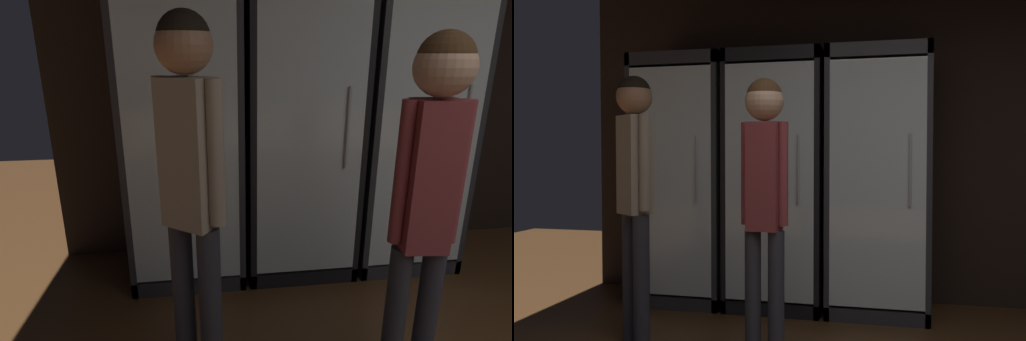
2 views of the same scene
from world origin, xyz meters
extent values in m
cube|color=black|center=(0.00, 3.03, 1.40)|extent=(6.00, 0.06, 2.80)
cube|color=#2B2B30|center=(-2.03, 2.96, 1.00)|extent=(0.74, 0.04, 1.99)
cube|color=#2B2B30|center=(-2.38, 2.66, 1.00)|extent=(0.04, 0.63, 1.99)
cube|color=#2B2B30|center=(-1.68, 2.66, 1.00)|extent=(0.04, 0.63, 1.99)
cube|color=#2B2B30|center=(-2.03, 2.66, 0.05)|extent=(0.74, 0.63, 0.10)
cube|color=white|center=(-2.03, 2.93, 1.00)|extent=(0.66, 0.02, 1.75)
cube|color=silver|center=(-2.03, 2.36, 1.00)|extent=(0.66, 0.02, 1.75)
cylinder|color=#B2B2B7|center=(-1.81, 2.33, 1.10)|extent=(0.02, 0.02, 0.50)
cube|color=silver|center=(-2.03, 2.66, 0.12)|extent=(0.64, 0.55, 0.02)
cylinder|color=#336B38|center=(-2.25, 2.64, 0.22)|extent=(0.07, 0.07, 0.19)
cylinder|color=#336B38|center=(-2.25, 2.64, 0.36)|extent=(0.03, 0.03, 0.08)
cylinder|color=#B2332D|center=(-2.25, 2.64, 0.22)|extent=(0.07, 0.07, 0.08)
cylinder|color=brown|center=(-2.04, 2.62, 0.25)|extent=(0.07, 0.07, 0.24)
cylinder|color=brown|center=(-2.04, 2.62, 0.40)|extent=(0.02, 0.02, 0.08)
cylinder|color=#B2332D|center=(-2.04, 2.62, 0.24)|extent=(0.07, 0.07, 0.09)
cylinder|color=black|center=(-1.81, 2.70, 0.23)|extent=(0.07, 0.07, 0.21)
cylinder|color=black|center=(-1.81, 2.70, 0.38)|extent=(0.03, 0.03, 0.09)
cylinder|color=#2D2D33|center=(-1.81, 2.70, 0.22)|extent=(0.07, 0.07, 0.07)
cube|color=silver|center=(-2.03, 2.66, 0.56)|extent=(0.64, 0.55, 0.02)
cylinder|color=#194723|center=(-2.20, 2.63, 0.65)|extent=(0.07, 0.07, 0.18)
cylinder|color=#194723|center=(-2.20, 2.63, 0.79)|extent=(0.02, 0.02, 0.09)
cylinder|color=#B2332D|center=(-2.20, 2.63, 0.64)|extent=(0.08, 0.08, 0.05)
cylinder|color=#194723|center=(-1.87, 2.62, 0.66)|extent=(0.07, 0.07, 0.19)
cylinder|color=#194723|center=(-1.87, 2.62, 0.80)|extent=(0.02, 0.02, 0.09)
cylinder|color=white|center=(-1.87, 2.62, 0.65)|extent=(0.07, 0.07, 0.05)
cube|color=silver|center=(-2.03, 2.66, 0.99)|extent=(0.64, 0.55, 0.02)
cylinder|color=black|center=(-2.28, 2.66, 1.10)|extent=(0.08, 0.08, 0.20)
cylinder|color=black|center=(-2.28, 2.66, 1.23)|extent=(0.03, 0.03, 0.07)
cylinder|color=tan|center=(-2.28, 2.66, 1.10)|extent=(0.08, 0.08, 0.07)
cylinder|color=gray|center=(-2.12, 2.62, 1.09)|extent=(0.07, 0.07, 0.18)
cylinder|color=gray|center=(-2.12, 2.62, 1.22)|extent=(0.02, 0.02, 0.07)
cylinder|color=beige|center=(-2.12, 2.62, 1.07)|extent=(0.07, 0.07, 0.05)
cylinder|color=#194723|center=(-1.96, 2.70, 1.09)|extent=(0.07, 0.07, 0.18)
cylinder|color=#194723|center=(-1.96, 2.70, 1.21)|extent=(0.02, 0.02, 0.06)
cylinder|color=#B2332D|center=(-1.96, 2.70, 1.09)|extent=(0.07, 0.07, 0.06)
cylinder|color=brown|center=(-1.78, 2.70, 1.11)|extent=(0.07, 0.07, 0.22)
cylinder|color=brown|center=(-1.78, 2.70, 1.27)|extent=(0.02, 0.02, 0.09)
cylinder|color=#B2332D|center=(-1.78, 2.70, 1.09)|extent=(0.07, 0.07, 0.07)
cube|color=silver|center=(-2.03, 2.66, 1.43)|extent=(0.64, 0.55, 0.02)
cylinder|color=brown|center=(-2.25, 2.62, 1.54)|extent=(0.07, 0.07, 0.20)
cylinder|color=brown|center=(-2.25, 2.62, 1.68)|extent=(0.02, 0.02, 0.08)
cylinder|color=#2D2D33|center=(-2.25, 2.62, 1.53)|extent=(0.07, 0.07, 0.08)
cylinder|color=brown|center=(-2.04, 2.69, 1.54)|extent=(0.06, 0.06, 0.21)
cylinder|color=brown|center=(-2.04, 2.69, 1.70)|extent=(0.02, 0.02, 0.10)
cylinder|color=tan|center=(-2.04, 2.69, 1.51)|extent=(0.07, 0.07, 0.08)
cylinder|color=#194723|center=(-1.83, 2.62, 1.55)|extent=(0.07, 0.07, 0.23)
cylinder|color=#194723|center=(-1.83, 2.62, 1.71)|extent=(0.02, 0.02, 0.08)
cylinder|color=tan|center=(-1.83, 2.62, 1.52)|extent=(0.08, 0.08, 0.08)
cube|color=black|center=(-1.26, 2.96, 1.00)|extent=(0.74, 0.04, 1.99)
cube|color=black|center=(-1.61, 2.66, 1.00)|extent=(0.04, 0.63, 1.99)
cube|color=black|center=(-0.90, 2.66, 1.00)|extent=(0.04, 0.63, 1.99)
cube|color=black|center=(-1.26, 2.66, 0.05)|extent=(0.74, 0.63, 0.10)
cube|color=white|center=(-1.26, 2.93, 1.00)|extent=(0.66, 0.02, 1.75)
cube|color=silver|center=(-1.26, 2.36, 1.00)|extent=(0.66, 0.02, 1.75)
cylinder|color=#B2B2B7|center=(-1.03, 2.33, 1.10)|extent=(0.02, 0.02, 0.50)
cube|color=silver|center=(-1.26, 2.66, 0.12)|extent=(0.64, 0.55, 0.02)
cylinder|color=#9EAD99|center=(-1.42, 2.66, 0.22)|extent=(0.08, 0.08, 0.19)
cylinder|color=#9EAD99|center=(-1.42, 2.66, 0.35)|extent=(0.03, 0.03, 0.07)
cylinder|color=tan|center=(-1.42, 2.66, 0.23)|extent=(0.08, 0.08, 0.05)
cylinder|color=gray|center=(-1.09, 2.64, 0.23)|extent=(0.07, 0.07, 0.20)
cylinder|color=gray|center=(-1.09, 2.64, 0.38)|extent=(0.02, 0.02, 0.10)
cylinder|color=white|center=(-1.09, 2.64, 0.21)|extent=(0.07, 0.07, 0.07)
cube|color=silver|center=(-1.26, 2.66, 0.70)|extent=(0.64, 0.55, 0.02)
cylinder|color=gray|center=(-1.50, 2.67, 0.81)|extent=(0.07, 0.07, 0.21)
cylinder|color=gray|center=(-1.50, 2.67, 0.96)|extent=(0.02, 0.02, 0.07)
cylinder|color=beige|center=(-1.50, 2.67, 0.81)|extent=(0.07, 0.07, 0.07)
cylinder|color=brown|center=(-1.33, 2.66, 0.80)|extent=(0.07, 0.07, 0.19)
cylinder|color=brown|center=(-1.33, 2.66, 0.93)|extent=(0.03, 0.03, 0.08)
cylinder|color=beige|center=(-1.33, 2.66, 0.79)|extent=(0.07, 0.07, 0.07)
cylinder|color=black|center=(-1.18, 2.70, 0.80)|extent=(0.07, 0.07, 0.18)
cylinder|color=black|center=(-1.18, 2.70, 0.92)|extent=(0.02, 0.02, 0.07)
cylinder|color=white|center=(-1.18, 2.70, 0.80)|extent=(0.07, 0.07, 0.06)
cylinder|color=brown|center=(-1.01, 2.70, 0.80)|extent=(0.07, 0.07, 0.19)
cylinder|color=brown|center=(-1.01, 2.70, 0.94)|extent=(0.03, 0.03, 0.09)
cylinder|color=beige|center=(-1.01, 2.70, 0.79)|extent=(0.07, 0.07, 0.05)
cube|color=silver|center=(-1.26, 2.66, 1.28)|extent=(0.64, 0.55, 0.02)
cylinder|color=brown|center=(-1.46, 2.68, 1.40)|extent=(0.08, 0.08, 0.23)
cylinder|color=brown|center=(-1.46, 2.68, 1.55)|extent=(0.03, 0.03, 0.06)
cylinder|color=#B2332D|center=(-1.46, 2.68, 1.40)|extent=(0.08, 0.08, 0.07)
cylinder|color=#336B38|center=(-1.25, 2.69, 1.40)|extent=(0.07, 0.07, 0.21)
cylinder|color=#336B38|center=(-1.25, 2.69, 1.55)|extent=(0.03, 0.03, 0.10)
cylinder|color=beige|center=(-1.25, 2.69, 1.38)|extent=(0.07, 0.07, 0.07)
cylinder|color=gray|center=(-1.04, 2.64, 1.39)|extent=(0.07, 0.07, 0.21)
cylinder|color=gray|center=(-1.04, 2.64, 1.53)|extent=(0.02, 0.02, 0.07)
cylinder|color=#2D2D33|center=(-1.04, 2.64, 1.40)|extent=(0.08, 0.08, 0.07)
cube|color=#2B2B30|center=(-0.48, 2.96, 1.00)|extent=(0.74, 0.04, 1.99)
cube|color=#2B2B30|center=(-0.83, 2.66, 1.00)|extent=(0.04, 0.63, 1.99)
cube|color=#2B2B30|center=(-0.13, 2.66, 1.00)|extent=(0.04, 0.63, 1.99)
cube|color=#2B2B30|center=(-0.48, 2.66, 0.05)|extent=(0.74, 0.63, 0.10)
cube|color=white|center=(-0.48, 2.93, 1.00)|extent=(0.66, 0.02, 1.75)
cube|color=silver|center=(-0.48, 2.36, 1.00)|extent=(0.66, 0.02, 1.75)
cylinder|color=#B2B2B7|center=(-0.25, 2.33, 1.10)|extent=(0.02, 0.02, 0.50)
cube|color=silver|center=(-0.48, 2.66, 0.12)|extent=(0.64, 0.55, 0.02)
cylinder|color=#194723|center=(-0.69, 2.62, 0.22)|extent=(0.07, 0.07, 0.19)
cylinder|color=#194723|center=(-0.69, 2.62, 0.36)|extent=(0.03, 0.03, 0.09)
cylinder|color=#B2332D|center=(-0.69, 2.62, 0.20)|extent=(0.08, 0.08, 0.08)
cylinder|color=#9EAD99|center=(-0.48, 2.64, 0.24)|extent=(0.07, 0.07, 0.23)
cylinder|color=#9EAD99|center=(-0.48, 2.64, 0.39)|extent=(0.02, 0.02, 0.07)
cylinder|color=#2D2D33|center=(-0.48, 2.64, 0.24)|extent=(0.08, 0.08, 0.09)
cylinder|color=#9EAD99|center=(-0.26, 2.68, 0.24)|extent=(0.06, 0.06, 0.23)
cylinder|color=#9EAD99|center=(-0.26, 2.68, 0.40)|extent=(0.02, 0.02, 0.08)
cylinder|color=#B2332D|center=(-0.26, 2.68, 0.22)|extent=(0.07, 0.07, 0.09)
cube|color=silver|center=(-0.48, 2.66, 0.70)|extent=(0.64, 0.55, 0.02)
cylinder|color=#336B38|center=(-0.73, 2.65, 0.80)|extent=(0.07, 0.07, 0.18)
cylinder|color=#336B38|center=(-0.73, 2.65, 0.94)|extent=(0.02, 0.02, 0.09)
cylinder|color=#B2332D|center=(-0.73, 2.65, 0.78)|extent=(0.07, 0.07, 0.06)
cylinder|color=#194723|center=(-0.56, 2.70, 0.81)|extent=(0.07, 0.07, 0.20)
cylinder|color=#194723|center=(-0.56, 2.70, 0.95)|extent=(0.03, 0.03, 0.08)
cylinder|color=white|center=(-0.56, 2.70, 0.80)|extent=(0.08, 0.08, 0.08)
cylinder|color=#194723|center=(-0.39, 2.66, 0.81)|extent=(0.06, 0.06, 0.20)
cylinder|color=#194723|center=(-0.39, 2.66, 0.94)|extent=(0.02, 0.02, 0.07)
cylinder|color=tan|center=(-0.39, 2.66, 0.80)|extent=(0.07, 0.07, 0.06)
cylinder|color=#336B38|center=(-0.23, 2.63, 0.81)|extent=(0.07, 0.07, 0.20)
cylinder|color=#336B38|center=(-0.23, 2.63, 0.95)|extent=(0.02, 0.02, 0.09)
cylinder|color=beige|center=(-0.23, 2.63, 0.81)|extent=(0.08, 0.08, 0.06)
cube|color=silver|center=(-0.48, 2.66, 1.28)|extent=(0.64, 0.55, 0.02)
cylinder|color=#336B38|center=(-0.72, 2.66, 1.39)|extent=(0.07, 0.07, 0.20)
cylinder|color=#336B38|center=(-0.72, 2.66, 1.53)|extent=(0.03, 0.03, 0.08)
cylinder|color=beige|center=(-0.72, 2.66, 1.37)|extent=(0.08, 0.08, 0.07)
cylinder|color=#336B38|center=(-0.56, 2.63, 1.40)|extent=(0.06, 0.06, 0.21)
cylinder|color=#336B38|center=(-0.56, 2.63, 1.54)|extent=(0.02, 0.02, 0.07)
cylinder|color=#2D2D33|center=(-0.56, 2.63, 1.40)|extent=(0.07, 0.07, 0.06)
cylinder|color=black|center=(-0.39, 2.65, 1.40)|extent=(0.07, 0.07, 0.21)
cylinder|color=black|center=(-0.39, 2.65, 1.54)|extent=(0.02, 0.02, 0.06)
cylinder|color=beige|center=(-0.39, 2.65, 1.40)|extent=(0.07, 0.07, 0.07)
cylinder|color=brown|center=(-0.24, 2.67, 1.40)|extent=(0.07, 0.07, 0.21)
cylinder|color=brown|center=(-0.24, 2.67, 1.54)|extent=(0.02, 0.02, 0.07)
cylinder|color=#2D2D33|center=(-0.24, 2.67, 1.37)|extent=(0.08, 0.08, 0.05)
cylinder|color=#2D2D38|center=(-2.02, 1.70, 0.41)|extent=(0.10, 0.10, 0.83)
cylinder|color=#2D2D38|center=(-1.90, 1.61, 0.41)|extent=(0.10, 0.10, 0.83)
cube|color=gray|center=(-1.96, 1.65, 1.14)|extent=(0.26, 0.25, 0.62)
cylinder|color=gray|center=(-2.07, 1.73, 1.15)|extent=(0.07, 0.07, 0.59)
cylinder|color=gray|center=(-1.86, 1.58, 1.15)|extent=(0.07, 0.07, 0.59)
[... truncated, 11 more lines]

